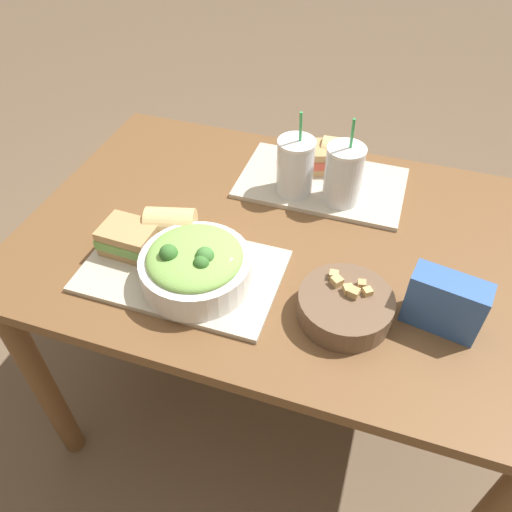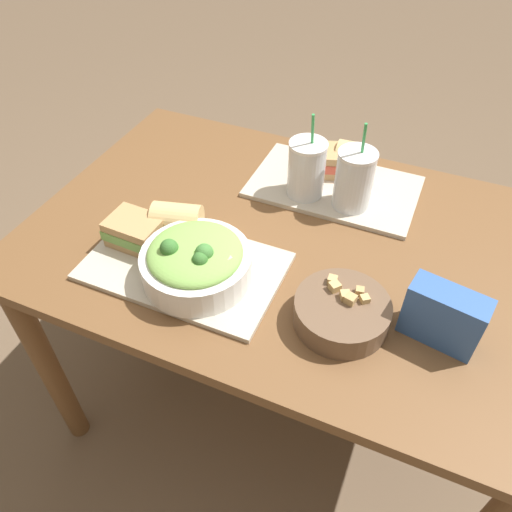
# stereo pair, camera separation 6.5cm
# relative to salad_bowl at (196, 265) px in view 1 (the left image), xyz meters

# --- Properties ---
(ground_plane) EXTENTS (12.00, 12.00, 0.00)m
(ground_plane) POSITION_rel_salad_bowl_xyz_m (0.14, 0.21, -0.80)
(ground_plane) COLOR brown
(dining_table) EXTENTS (1.24, 0.83, 0.75)m
(dining_table) POSITION_rel_salad_bowl_xyz_m (0.14, 0.21, -0.17)
(dining_table) COLOR brown
(dining_table) RESTS_ON ground_plane
(tray_near) EXTENTS (0.43, 0.26, 0.01)m
(tray_near) POSITION_rel_salad_bowl_xyz_m (-0.04, 0.02, -0.05)
(tray_near) COLOR #BCB29E
(tray_near) RESTS_ON dining_table
(tray_far) EXTENTS (0.43, 0.26, 0.01)m
(tray_far) POSITION_rel_salad_bowl_xyz_m (0.17, 0.43, -0.05)
(tray_far) COLOR #BCB29E
(tray_far) RESTS_ON dining_table
(salad_bowl) EXTENTS (0.23, 0.23, 0.11)m
(salad_bowl) POSITION_rel_salad_bowl_xyz_m (0.00, 0.00, 0.00)
(salad_bowl) COLOR white
(salad_bowl) RESTS_ON tray_near
(soup_bowl) EXTENTS (0.19, 0.19, 0.07)m
(soup_bowl) POSITION_rel_salad_bowl_xyz_m (0.31, 0.01, -0.03)
(soup_bowl) COLOR brown
(soup_bowl) RESTS_ON dining_table
(sandwich_near) EXTENTS (0.13, 0.10, 0.06)m
(sandwich_near) POSITION_rel_salad_bowl_xyz_m (-0.18, 0.04, -0.01)
(sandwich_near) COLOR tan
(sandwich_near) RESTS_ON tray_near
(baguette_near) EXTENTS (0.13, 0.11, 0.08)m
(baguette_near) POSITION_rel_salad_bowl_xyz_m (-0.10, 0.11, -0.01)
(baguette_near) COLOR tan
(baguette_near) RESTS_ON tray_near
(sandwich_far) EXTENTS (0.16, 0.13, 0.06)m
(sandwich_far) POSITION_rel_salad_bowl_xyz_m (0.14, 0.49, -0.01)
(sandwich_far) COLOR tan
(sandwich_far) RESTS_ON tray_far
(baguette_far) EXTENTS (0.08, 0.08, 0.08)m
(baguette_far) POSITION_rel_salad_bowl_xyz_m (0.19, 0.52, -0.01)
(baguette_far) COLOR tan
(baguette_far) RESTS_ON tray_far
(drink_cup_dark) EXTENTS (0.09, 0.09, 0.22)m
(drink_cup_dark) POSITION_rel_salad_bowl_xyz_m (0.11, 0.37, 0.02)
(drink_cup_dark) COLOR silver
(drink_cup_dark) RESTS_ON tray_far
(drink_cup_red) EXTENTS (0.09, 0.09, 0.23)m
(drink_cup_red) POSITION_rel_salad_bowl_xyz_m (0.23, 0.37, 0.02)
(drink_cup_red) COLOR silver
(drink_cup_red) RESTS_ON tray_far
(chip_bag) EXTENTS (0.15, 0.09, 0.12)m
(chip_bag) POSITION_rel_salad_bowl_xyz_m (0.49, 0.05, 0.00)
(chip_bag) COLOR #335BA3
(chip_bag) RESTS_ON dining_table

